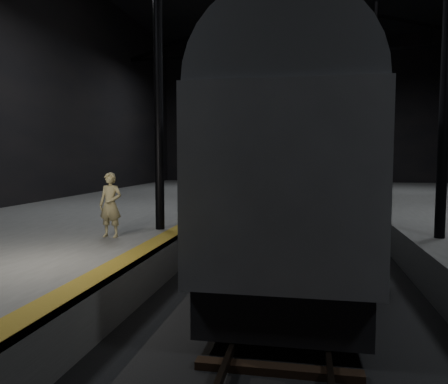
# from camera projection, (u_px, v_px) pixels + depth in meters

# --- Properties ---
(ground) EXTENTS (44.00, 44.00, 0.00)m
(ground) POSITION_uv_depth(u_px,v_px,m) (295.00, 241.00, 16.03)
(ground) COLOR black
(ground) RESTS_ON ground
(platform_left) EXTENTS (9.00, 43.80, 1.00)m
(platform_left) POSITION_uv_depth(u_px,v_px,m) (104.00, 222.00, 17.37)
(platform_left) COLOR #535350
(platform_left) RESTS_ON ground
(tactile_strip) EXTENTS (0.50, 43.80, 0.01)m
(tactile_strip) POSITION_uv_depth(u_px,v_px,m) (208.00, 212.00, 16.55)
(tactile_strip) COLOR olive
(tactile_strip) RESTS_ON platform_left
(track) EXTENTS (2.40, 43.00, 0.24)m
(track) POSITION_uv_depth(u_px,v_px,m) (295.00, 240.00, 16.03)
(track) COLOR #3F3328
(track) RESTS_ON ground
(train) EXTENTS (3.10, 20.74, 5.54)m
(train) POSITION_uv_depth(u_px,v_px,m) (296.00, 157.00, 16.26)
(train) COLOR #999BA1
(train) RESTS_ON ground
(woman) EXTENTS (0.64, 0.44, 1.70)m
(woman) POSITION_uv_depth(u_px,v_px,m) (111.00, 205.00, 11.39)
(woman) COLOR tan
(woman) RESTS_ON platform_left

